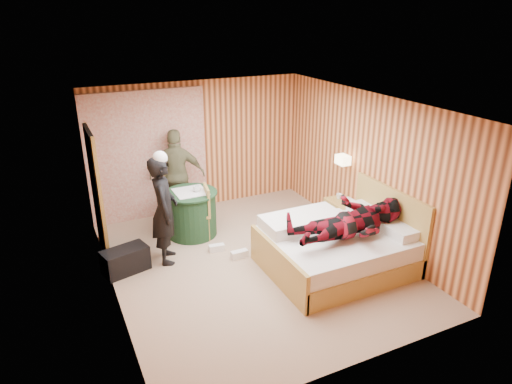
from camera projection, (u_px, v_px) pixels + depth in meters
name	position (u px, v px, depth m)	size (l,w,h in m)	color
floor	(253.00, 262.00, 7.18)	(4.20, 5.00, 0.01)	tan
ceiling	(253.00, 104.00, 6.25)	(4.20, 5.00, 0.01)	silver
wall_back	(198.00, 146.00, 8.81)	(4.20, 0.02, 2.50)	#F09B5C
wall_left	(106.00, 214.00, 5.88)	(0.02, 5.00, 2.50)	#F09B5C
wall_right	(368.00, 169.00, 7.55)	(0.02, 5.00, 2.50)	#F09B5C
curtain	(148.00, 156.00, 8.37)	(2.20, 0.08, 2.40)	beige
doorway	(97.00, 193.00, 7.15)	(0.06, 0.90, 2.05)	black
wall_lamp	(343.00, 160.00, 7.84)	(0.26, 0.24, 0.16)	gold
bed	(338.00, 247.00, 6.96)	(2.12, 1.67, 1.15)	tan
nightstand	(342.00, 216.00, 8.07)	(0.45, 0.61, 0.59)	tan
round_table	(192.00, 213.00, 7.94)	(0.92, 0.92, 0.81)	#204524
chair_far	(179.00, 192.00, 8.49)	(0.47, 0.47, 0.93)	tan
chair_near	(201.00, 209.00, 7.78)	(0.49, 0.49, 0.94)	tan
duffel_bag	(126.00, 260.00, 6.87)	(0.67, 0.36, 0.38)	black
sneaker_left	(217.00, 248.00, 7.50)	(0.25, 0.10, 0.11)	white
sneaker_right	(239.00, 254.00, 7.30)	(0.27, 0.11, 0.12)	white
woman_standing	(164.00, 210.00, 6.95)	(0.63, 0.41, 1.72)	black
man_at_table	(177.00, 175.00, 8.41)	(1.01, 0.42, 1.72)	#696846
man_on_bed	(352.00, 212.00, 6.52)	(1.77, 0.67, 0.86)	maroon
book_lower	(345.00, 202.00, 7.92)	(0.17, 0.22, 0.02)	white
book_upper	(345.00, 201.00, 7.91)	(0.16, 0.22, 0.02)	white
cup_nightstand	(339.00, 196.00, 8.06)	(0.10, 0.10, 0.09)	white
cup_table	(197.00, 189.00, 7.77)	(0.12, 0.12, 0.10)	white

